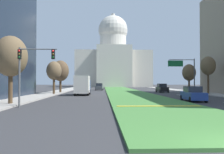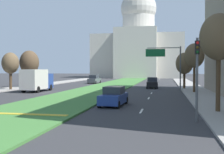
% 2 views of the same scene
% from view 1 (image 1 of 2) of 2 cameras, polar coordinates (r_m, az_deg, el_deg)
% --- Properties ---
extents(ground_plane, '(260.00, 260.00, 0.00)m').
position_cam_1_polar(ground_plane, '(58.92, 2.42, -3.31)').
color(ground_plane, '#333335').
extents(grass_median, '(8.00, 92.28, 0.14)m').
position_cam_1_polar(grass_median, '(53.81, 2.87, -3.44)').
color(grass_median, '#427A38').
rests_on(grass_median, ground_plane).
extents(median_curb_nose, '(7.20, 0.50, 0.04)m').
position_cam_1_polar(median_curb_nose, '(20.94, 11.11, -6.76)').
color(median_curb_nose, gold).
rests_on(median_curb_nose, grass_median).
extents(lane_dashes_right, '(0.16, 71.45, 0.01)m').
position_cam_1_polar(lane_dashes_right, '(59.71, 10.38, -3.26)').
color(lane_dashes_right, silver).
rests_on(lane_dashes_right, ground_plane).
extents(sidewalk_left, '(4.00, 92.28, 0.15)m').
position_cam_1_polar(sidewalk_left, '(49.43, -13.57, -3.61)').
color(sidewalk_left, '#9E9991').
rests_on(sidewalk_left, ground_plane).
extents(sidewalk_right, '(4.00, 92.28, 0.15)m').
position_cam_1_polar(sidewalk_right, '(52.17, 19.47, -3.44)').
color(sidewalk_right, '#9E9991').
rests_on(sidewalk_right, ground_plane).
extents(capitol_building, '(32.87, 24.13, 33.57)m').
position_cam_1_polar(capitol_building, '(109.67, 0.26, 3.84)').
color(capitol_building, beige).
rests_on(capitol_building, ground_plane).
extents(traffic_light_near_left, '(3.34, 0.35, 5.20)m').
position_cam_1_polar(traffic_light_near_left, '(21.97, -19.00, 3.04)').
color(traffic_light_near_left, '#515456').
rests_on(traffic_light_near_left, ground_plane).
extents(overhead_guide_sign, '(5.05, 0.20, 6.50)m').
position_cam_1_polar(overhead_guide_sign, '(46.34, 16.87, 1.87)').
color(overhead_guide_sign, '#515456').
rests_on(overhead_guide_sign, ground_plane).
extents(street_tree_left_near, '(3.14, 3.14, 6.64)m').
position_cam_1_polar(street_tree_left_near, '(25.11, -22.88, 4.47)').
color(street_tree_left_near, '#4C3823').
rests_on(street_tree_left_near, ground_plane).
extents(street_tree_left_mid, '(2.59, 2.59, 5.78)m').
position_cam_1_polar(street_tree_left_mid, '(42.71, -13.59, 1.41)').
color(street_tree_left_mid, '#4C3823').
rests_on(street_tree_left_mid, ground_plane).
extents(street_tree_right_mid, '(2.65, 2.65, 6.73)m').
position_cam_1_polar(street_tree_right_mid, '(45.91, 21.80, 2.43)').
color(street_tree_right_mid, '#4C3823').
rests_on(street_tree_right_mid, ground_plane).
extents(street_tree_left_far, '(3.30, 3.30, 6.45)m').
position_cam_1_polar(street_tree_left_far, '(48.57, -12.12, 1.40)').
color(street_tree_left_far, '#4C3823').
rests_on(street_tree_left_far, ground_plane).
extents(street_tree_right_far, '(2.76, 2.76, 5.88)m').
position_cam_1_polar(street_tree_right_far, '(52.10, 17.79, 0.98)').
color(street_tree_right_far, '#4C3823').
rests_on(street_tree_right_far, ground_plane).
extents(sedan_lead_stopped, '(2.09, 4.50, 1.71)m').
position_cam_1_polar(sedan_lead_stopped, '(29.02, 18.65, -3.89)').
color(sedan_lead_stopped, navy).
rests_on(sedan_lead_stopped, ground_plane).
extents(sedan_midblock, '(1.98, 4.25, 1.85)m').
position_cam_1_polar(sedan_midblock, '(52.44, 11.78, -2.62)').
color(sedan_midblock, black).
rests_on(sedan_midblock, ground_plane).
extents(sedan_distant, '(2.18, 4.42, 1.87)m').
position_cam_1_polar(sedan_distant, '(63.94, -3.02, -2.37)').
color(sedan_distant, '#4C5156').
rests_on(sedan_distant, ground_plane).
extents(box_truck_delivery, '(2.40, 6.40, 3.20)m').
position_cam_1_polar(box_truck_delivery, '(40.44, -7.00, -1.91)').
color(box_truck_delivery, navy).
rests_on(box_truck_delivery, ground_plane).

